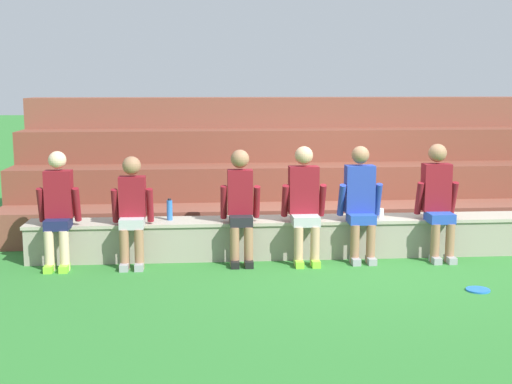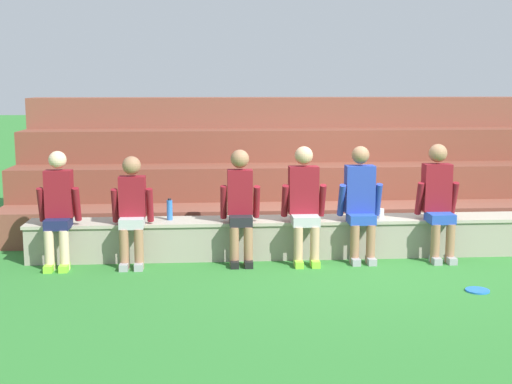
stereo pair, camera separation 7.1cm
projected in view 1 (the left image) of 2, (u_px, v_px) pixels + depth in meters
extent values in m
plane|color=#2D752D|center=(361.00, 259.00, 8.56)|extent=(80.00, 80.00, 0.00)
cube|color=gray|center=(357.00, 236.00, 8.77)|extent=(8.22, 0.50, 0.48)
cube|color=#ABA28E|center=(357.00, 219.00, 8.73)|extent=(8.26, 0.54, 0.04)
cube|color=brown|center=(342.00, 222.00, 9.63)|extent=(9.49, 0.72, 0.48)
cube|color=brown|center=(333.00, 197.00, 10.30)|extent=(9.49, 0.72, 0.97)
cube|color=brown|center=(325.00, 175.00, 10.96)|extent=(9.49, 0.72, 1.45)
cube|color=brown|center=(317.00, 155.00, 11.63)|extent=(9.49, 0.72, 1.94)
cylinder|color=beige|center=(49.00, 251.00, 7.99)|extent=(0.11, 0.11, 0.48)
cylinder|color=beige|center=(64.00, 251.00, 8.01)|extent=(0.11, 0.11, 0.48)
cube|color=#8CD833|center=(49.00, 268.00, 7.98)|extent=(0.10, 0.22, 0.08)
cube|color=#8CD833|center=(65.00, 268.00, 8.00)|extent=(0.10, 0.22, 0.08)
cube|color=#191E47|center=(58.00, 224.00, 8.09)|extent=(0.29, 0.34, 0.12)
cube|color=maroon|center=(59.00, 194.00, 8.15)|extent=(0.32, 0.20, 0.56)
sphere|color=beige|center=(57.00, 160.00, 8.09)|extent=(0.21, 0.21, 0.21)
cylinder|color=maroon|center=(41.00, 205.00, 8.14)|extent=(0.08, 0.18, 0.43)
cylinder|color=maroon|center=(77.00, 205.00, 8.17)|extent=(0.08, 0.19, 0.43)
cylinder|color=#996B4C|center=(124.00, 249.00, 8.07)|extent=(0.11, 0.11, 0.48)
cylinder|color=#996B4C|center=(139.00, 249.00, 8.08)|extent=(0.11, 0.11, 0.48)
cube|color=#99999E|center=(124.00, 267.00, 8.06)|extent=(0.10, 0.22, 0.08)
cube|color=#99999E|center=(139.00, 266.00, 8.07)|extent=(0.10, 0.22, 0.08)
cube|color=#B2B2B7|center=(132.00, 223.00, 8.16)|extent=(0.28, 0.34, 0.12)
cube|color=maroon|center=(132.00, 196.00, 8.23)|extent=(0.32, 0.20, 0.48)
sphere|color=#996B4C|center=(132.00, 166.00, 8.18)|extent=(0.22, 0.22, 0.22)
cylinder|color=maroon|center=(115.00, 206.00, 8.22)|extent=(0.08, 0.18, 0.43)
cylinder|color=maroon|center=(150.00, 205.00, 8.25)|extent=(0.08, 0.18, 0.43)
cylinder|color=#996B4C|center=(235.00, 247.00, 8.19)|extent=(0.11, 0.11, 0.48)
cylinder|color=#996B4C|center=(249.00, 247.00, 8.21)|extent=(0.11, 0.11, 0.48)
cube|color=black|center=(235.00, 264.00, 8.18)|extent=(0.10, 0.22, 0.08)
cube|color=black|center=(249.00, 264.00, 8.20)|extent=(0.10, 0.22, 0.08)
cube|color=black|center=(241.00, 221.00, 8.28)|extent=(0.27, 0.31, 0.12)
cube|color=maroon|center=(240.00, 192.00, 8.38)|extent=(0.30, 0.20, 0.54)
sphere|color=#996B4C|center=(240.00, 159.00, 8.32)|extent=(0.23, 0.23, 0.23)
cylinder|color=maroon|center=(224.00, 202.00, 8.36)|extent=(0.08, 0.17, 0.43)
cylinder|color=maroon|center=(257.00, 202.00, 8.40)|extent=(0.08, 0.22, 0.42)
cylinder|color=tan|center=(299.00, 246.00, 8.21)|extent=(0.11, 0.11, 0.48)
cylinder|color=tan|center=(315.00, 246.00, 8.23)|extent=(0.11, 0.11, 0.48)
cube|color=#8CD833|center=(299.00, 263.00, 8.20)|extent=(0.10, 0.22, 0.08)
cube|color=#8CD833|center=(315.00, 263.00, 8.22)|extent=(0.10, 0.22, 0.08)
cube|color=#B2B2B7|center=(305.00, 220.00, 8.32)|extent=(0.33, 0.36, 0.12)
cube|color=maroon|center=(303.00, 190.00, 8.42)|extent=(0.36, 0.20, 0.58)
sphere|color=tan|center=(304.00, 155.00, 8.36)|extent=(0.22, 0.22, 0.22)
cylinder|color=maroon|center=(285.00, 201.00, 8.41)|extent=(0.08, 0.22, 0.42)
cylinder|color=maroon|center=(322.00, 200.00, 8.44)|extent=(0.08, 0.22, 0.42)
cylinder|color=#996B4C|center=(355.00, 244.00, 8.33)|extent=(0.11, 0.11, 0.48)
cylinder|color=#996B4C|center=(371.00, 244.00, 8.34)|extent=(0.11, 0.11, 0.48)
cube|color=#99999E|center=(355.00, 261.00, 8.32)|extent=(0.10, 0.22, 0.08)
cube|color=#99999E|center=(371.00, 261.00, 8.34)|extent=(0.10, 0.22, 0.08)
cube|color=#2347B2|center=(361.00, 218.00, 8.41)|extent=(0.32, 0.30, 0.12)
cube|color=#23389E|center=(360.00, 189.00, 8.46)|extent=(0.36, 0.20, 0.59)
sphere|color=#996B4C|center=(360.00, 155.00, 8.40)|extent=(0.22, 0.22, 0.22)
cylinder|color=#23389E|center=(341.00, 200.00, 8.45)|extent=(0.08, 0.23, 0.42)
cylinder|color=#23389E|center=(378.00, 200.00, 8.48)|extent=(0.08, 0.20, 0.42)
cylinder|color=#996B4C|center=(435.00, 243.00, 8.38)|extent=(0.11, 0.11, 0.48)
cylinder|color=#996B4C|center=(450.00, 243.00, 8.39)|extent=(0.11, 0.11, 0.48)
cube|color=#99999E|center=(435.00, 260.00, 8.37)|extent=(0.10, 0.22, 0.08)
cube|color=#99999E|center=(450.00, 260.00, 8.38)|extent=(0.10, 0.22, 0.08)
cube|color=#2347B2|center=(440.00, 217.00, 8.47)|extent=(0.31, 0.33, 0.12)
cube|color=maroon|center=(436.00, 187.00, 8.59)|extent=(0.34, 0.20, 0.59)
sphere|color=#996B4C|center=(438.00, 153.00, 8.52)|extent=(0.23, 0.23, 0.23)
cylinder|color=maroon|center=(419.00, 198.00, 8.57)|extent=(0.08, 0.19, 0.43)
cylinder|color=maroon|center=(453.00, 198.00, 8.60)|extent=(0.08, 0.20, 0.42)
cylinder|color=blue|center=(170.00, 210.00, 8.54)|extent=(0.07, 0.07, 0.25)
cylinder|color=black|center=(169.00, 199.00, 8.52)|extent=(0.04, 0.04, 0.02)
cylinder|color=white|center=(380.00, 213.00, 8.68)|extent=(0.08, 0.08, 0.12)
cylinder|color=blue|center=(478.00, 290.00, 7.26)|extent=(0.25, 0.25, 0.02)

